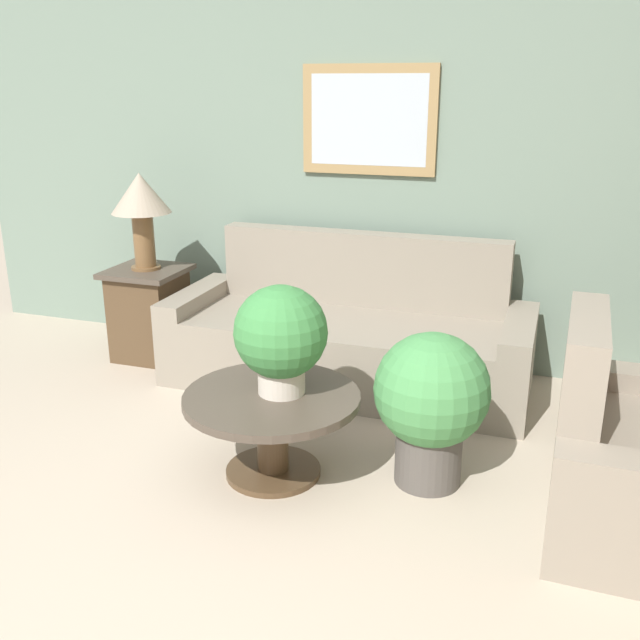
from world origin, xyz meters
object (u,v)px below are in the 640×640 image
Objects in this scene: table_lamp at (141,201)px; potted_plant_on_table at (281,335)px; potted_plant_floor at (431,400)px; side_table at (150,312)px; coffee_table at (272,416)px; couch_main at (349,338)px.

potted_plant_on_table is at bearing -38.74° from table_lamp.
table_lamp is 0.86× the size of potted_plant_floor.
potted_plant_on_table reaches higher than side_table.
potted_plant_on_table is 0.77m from potted_plant_floor.
potted_plant_on_table is 0.70× the size of potted_plant_floor.
table_lamp is 1.22× the size of potted_plant_on_table.
potted_plant_floor reaches higher than side_table.
coffee_table is 2.02m from table_lamp.
potted_plant_on_table is (0.02, -1.19, 0.43)m from couch_main.
potted_plant_floor is at bearing -25.50° from side_table.
potted_plant_on_table is at bearing -38.74° from side_table.
couch_main is 1.44m from side_table.
potted_plant_on_table reaches higher than coffee_table.
couch_main is at bearing 90.83° from potted_plant_on_table.
potted_plant_floor is at bearing 11.31° from potted_plant_on_table.
potted_plant_floor is (2.16, -1.03, -0.67)m from table_lamp.
couch_main is at bearing 89.08° from coffee_table.
table_lamp reaches higher than coffee_table.
table_lamp is 1.91m from potted_plant_on_table.
coffee_table is at bearing -40.38° from side_table.
table_lamp reaches higher than couch_main.
side_table is at bearing 0.00° from table_lamp.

